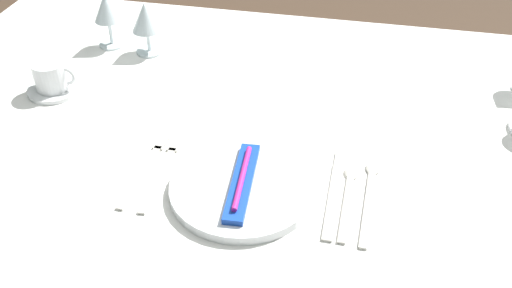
{
  "coord_description": "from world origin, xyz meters",
  "views": [
    {
      "loc": [
        0.14,
        -0.96,
        1.44
      ],
      "look_at": [
        -0.04,
        -0.09,
        0.76
      ],
      "focal_mm": 39.74,
      "sensor_mm": 36.0,
      "label": 1
    }
  ],
  "objects_px": {
    "fork_outer": "(162,170)",
    "wine_glass_left": "(107,10)",
    "toothbrush_package": "(242,181)",
    "dinner_knife": "(333,195)",
    "spoon_soup": "(349,192)",
    "coffee_cup_left": "(52,75)",
    "dinner_plate": "(242,188)",
    "fork_inner": "(146,167)",
    "spoon_dessert": "(370,191)",
    "wine_glass_right": "(146,19)"
  },
  "relations": [
    {
      "from": "fork_outer",
      "to": "toothbrush_package",
      "type": "bearing_deg",
      "value": -8.83
    },
    {
      "from": "dinner_knife",
      "to": "spoon_dessert",
      "type": "height_order",
      "value": "spoon_dessert"
    },
    {
      "from": "dinner_plate",
      "to": "toothbrush_package",
      "type": "xyz_separation_m",
      "value": [
        -0.0,
        0.0,
        0.02
      ]
    },
    {
      "from": "spoon_soup",
      "to": "coffee_cup_left",
      "type": "relative_size",
      "value": 2.05
    },
    {
      "from": "fork_outer",
      "to": "coffee_cup_left",
      "type": "relative_size",
      "value": 2.2
    },
    {
      "from": "spoon_soup",
      "to": "fork_inner",
      "type": "bearing_deg",
      "value": -178.58
    },
    {
      "from": "spoon_soup",
      "to": "wine_glass_right",
      "type": "xyz_separation_m",
      "value": [
        -0.54,
        0.43,
        0.09
      ]
    },
    {
      "from": "dinner_knife",
      "to": "wine_glass_right",
      "type": "bearing_deg",
      "value": 139.17
    },
    {
      "from": "dinner_knife",
      "to": "coffee_cup_left",
      "type": "relative_size",
      "value": 2.4
    },
    {
      "from": "coffee_cup_left",
      "to": "wine_glass_left",
      "type": "distance_m",
      "value": 0.25
    },
    {
      "from": "wine_glass_left",
      "to": "wine_glass_right",
      "type": "height_order",
      "value": "wine_glass_left"
    },
    {
      "from": "fork_outer",
      "to": "dinner_knife",
      "type": "relative_size",
      "value": 0.92
    },
    {
      "from": "dinner_plate",
      "to": "wine_glass_right",
      "type": "distance_m",
      "value": 0.59
    },
    {
      "from": "fork_outer",
      "to": "dinner_knife",
      "type": "bearing_deg",
      "value": -0.49
    },
    {
      "from": "dinner_knife",
      "to": "spoon_soup",
      "type": "relative_size",
      "value": 1.17
    },
    {
      "from": "spoon_soup",
      "to": "spoon_dessert",
      "type": "relative_size",
      "value": 0.88
    },
    {
      "from": "toothbrush_package",
      "to": "dinner_plate",
      "type": "bearing_deg",
      "value": 0.0
    },
    {
      "from": "dinner_plate",
      "to": "wine_glass_left",
      "type": "height_order",
      "value": "wine_glass_left"
    },
    {
      "from": "dinner_plate",
      "to": "spoon_soup",
      "type": "relative_size",
      "value": 1.3
    },
    {
      "from": "toothbrush_package",
      "to": "fork_inner",
      "type": "bearing_deg",
      "value": 172.39
    },
    {
      "from": "toothbrush_package",
      "to": "wine_glass_right",
      "type": "height_order",
      "value": "wine_glass_right"
    },
    {
      "from": "fork_outer",
      "to": "dinner_knife",
      "type": "distance_m",
      "value": 0.33
    },
    {
      "from": "fork_outer",
      "to": "dinner_plate",
      "type": "bearing_deg",
      "value": -8.83
    },
    {
      "from": "fork_inner",
      "to": "spoon_dessert",
      "type": "distance_m",
      "value": 0.42
    },
    {
      "from": "toothbrush_package",
      "to": "dinner_knife",
      "type": "xyz_separation_m",
      "value": [
        0.16,
        0.02,
        -0.02
      ]
    },
    {
      "from": "coffee_cup_left",
      "to": "toothbrush_package",
      "type": "bearing_deg",
      "value": -26.17
    },
    {
      "from": "fork_outer",
      "to": "wine_glass_left",
      "type": "relative_size",
      "value": 1.56
    },
    {
      "from": "fork_inner",
      "to": "wine_glass_right",
      "type": "bearing_deg",
      "value": 109.46
    },
    {
      "from": "spoon_dessert",
      "to": "wine_glass_right",
      "type": "relative_size",
      "value": 1.72
    },
    {
      "from": "toothbrush_package",
      "to": "wine_glass_left",
      "type": "distance_m",
      "value": 0.68
    },
    {
      "from": "toothbrush_package",
      "to": "coffee_cup_left",
      "type": "height_order",
      "value": "coffee_cup_left"
    },
    {
      "from": "dinner_plate",
      "to": "spoon_soup",
      "type": "xyz_separation_m",
      "value": [
        0.19,
        0.04,
        -0.01
      ]
    },
    {
      "from": "toothbrush_package",
      "to": "wine_glass_right",
      "type": "xyz_separation_m",
      "value": [
        -0.35,
        0.47,
        0.07
      ]
    },
    {
      "from": "dinner_plate",
      "to": "spoon_dessert",
      "type": "bearing_deg",
      "value": 11.52
    },
    {
      "from": "fork_outer",
      "to": "coffee_cup_left",
      "type": "bearing_deg",
      "value": 146.85
    },
    {
      "from": "spoon_dessert",
      "to": "coffee_cup_left",
      "type": "distance_m",
      "value": 0.76
    },
    {
      "from": "dinner_plate",
      "to": "fork_inner",
      "type": "xyz_separation_m",
      "value": [
        -0.2,
        0.03,
        -0.01
      ]
    },
    {
      "from": "wine_glass_left",
      "to": "fork_inner",
      "type": "bearing_deg",
      "value": -59.94
    },
    {
      "from": "fork_inner",
      "to": "wine_glass_left",
      "type": "bearing_deg",
      "value": 120.06
    },
    {
      "from": "dinner_knife",
      "to": "spoon_soup",
      "type": "xyz_separation_m",
      "value": [
        0.03,
        0.01,
        0.0
      ]
    },
    {
      "from": "dinner_plate",
      "to": "spoon_soup",
      "type": "height_order",
      "value": "dinner_plate"
    },
    {
      "from": "spoon_soup",
      "to": "coffee_cup_left",
      "type": "bearing_deg",
      "value": 163.08
    },
    {
      "from": "fork_inner",
      "to": "spoon_soup",
      "type": "height_order",
      "value": "spoon_soup"
    },
    {
      "from": "fork_inner",
      "to": "spoon_dessert",
      "type": "relative_size",
      "value": 0.94
    },
    {
      "from": "fork_inner",
      "to": "coffee_cup_left",
      "type": "distance_m",
      "value": 0.38
    },
    {
      "from": "toothbrush_package",
      "to": "dinner_knife",
      "type": "height_order",
      "value": "toothbrush_package"
    },
    {
      "from": "fork_outer",
      "to": "wine_glass_left",
      "type": "xyz_separation_m",
      "value": [
        -0.3,
        0.46,
        0.09
      ]
    },
    {
      "from": "spoon_soup",
      "to": "fork_outer",
      "type": "bearing_deg",
      "value": -178.28
    },
    {
      "from": "fork_inner",
      "to": "coffee_cup_left",
      "type": "xyz_separation_m",
      "value": [
        -0.3,
        0.22,
        0.04
      ]
    },
    {
      "from": "wine_glass_left",
      "to": "toothbrush_package",
      "type": "bearing_deg",
      "value": -46.42
    }
  ]
}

